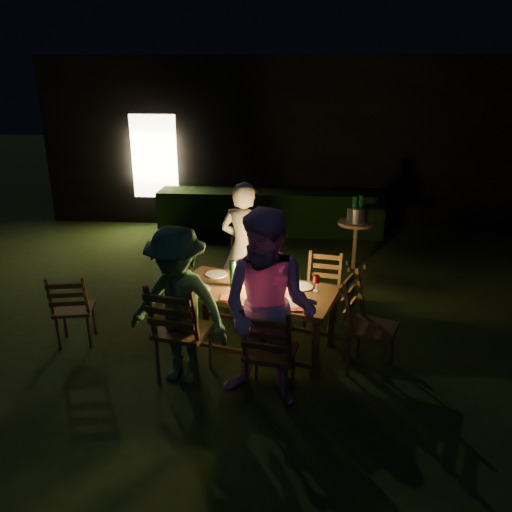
# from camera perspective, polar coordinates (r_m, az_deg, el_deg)

# --- Properties ---
(garden_envelope) EXTENTS (40.00, 40.00, 3.20)m
(garden_envelope) POSITION_cam_1_polar(r_m,az_deg,el_deg) (11.65, 4.84, 13.59)
(garden_envelope) COLOR black
(garden_envelope) RESTS_ON ground
(dining_table) EXTENTS (1.85, 1.27, 0.70)m
(dining_table) POSITION_cam_1_polar(r_m,az_deg,el_deg) (5.31, -0.16, -4.48)
(dining_table) COLOR #4E341A
(dining_table) RESTS_ON ground
(chair_near_left) EXTENTS (0.58, 0.61, 1.09)m
(chair_near_left) POSITION_cam_1_polar(r_m,az_deg,el_deg) (5.00, -8.31, -10.23)
(chair_near_left) COLOR #4E341A
(chair_near_left) RESTS_ON ground
(chair_near_right) EXTENTS (0.52, 0.55, 0.99)m
(chair_near_right) POSITION_cam_1_polar(r_m,az_deg,el_deg) (4.69, 1.63, -12.61)
(chair_near_right) COLOR #4E341A
(chair_near_right) RESTS_ON ground
(chair_far_left) EXTENTS (0.50, 0.53, 0.96)m
(chair_far_left) POSITION_cam_1_polar(r_m,az_deg,el_deg) (6.25, -1.47, -4.01)
(chair_far_left) COLOR #4E341A
(chair_far_left) RESTS_ON ground
(chair_far_right) EXTENTS (0.47, 0.50, 0.90)m
(chair_far_right) POSITION_cam_1_polar(r_m,az_deg,el_deg) (5.98, 7.46, -5.54)
(chair_far_right) COLOR #4E341A
(chair_far_right) RESTS_ON ground
(chair_end) EXTENTS (0.63, 0.61, 1.03)m
(chair_end) POSITION_cam_1_polar(r_m,az_deg,el_deg) (5.19, 12.79, -9.60)
(chair_end) COLOR #4E341A
(chair_end) RESTS_ON ground
(chair_spare) EXTENTS (0.48, 0.50, 0.89)m
(chair_spare) POSITION_cam_1_polar(r_m,az_deg,el_deg) (5.91, -19.95, -6.99)
(chair_spare) COLOR #4E341A
(chair_spare) RESTS_ON ground
(person_house_side) EXTENTS (0.69, 0.55, 1.66)m
(person_house_side) POSITION_cam_1_polar(r_m,az_deg,el_deg) (6.10, -1.32, 0.82)
(person_house_side) COLOR #F0E6CC
(person_house_side) RESTS_ON ground
(person_opp_right) EXTENTS (1.03, 0.90, 1.80)m
(person_opp_right) POSITION_cam_1_polar(r_m,az_deg,el_deg) (4.36, 1.46, -6.22)
(person_opp_right) COLOR #E89FDD
(person_opp_right) RESTS_ON ground
(person_opp_left) EXTENTS (1.13, 0.84, 1.57)m
(person_opp_left) POSITION_cam_1_polar(r_m,az_deg,el_deg) (4.75, -8.88, -5.74)
(person_opp_left) COLOR #32653D
(person_opp_left) RESTS_ON ground
(lantern) EXTENTS (0.16, 0.16, 0.35)m
(lantern) POSITION_cam_1_polar(r_m,az_deg,el_deg) (5.25, 0.54, -2.09)
(lantern) COLOR white
(lantern) RESTS_ON dining_table
(plate_far_left) EXTENTS (0.25, 0.25, 0.01)m
(plate_far_left) POSITION_cam_1_polar(r_m,az_deg,el_deg) (5.67, -4.55, -2.09)
(plate_far_left) COLOR white
(plate_far_left) RESTS_ON dining_table
(plate_near_left) EXTENTS (0.25, 0.25, 0.01)m
(plate_near_left) POSITION_cam_1_polar(r_m,az_deg,el_deg) (5.31, -6.59, -3.73)
(plate_near_left) COLOR white
(plate_near_left) RESTS_ON dining_table
(plate_far_right) EXTENTS (0.25, 0.25, 0.01)m
(plate_far_right) POSITION_cam_1_polar(r_m,az_deg,el_deg) (5.34, 5.21, -3.52)
(plate_far_right) COLOR white
(plate_far_right) RESTS_ON dining_table
(plate_near_right) EXTENTS (0.25, 0.25, 0.01)m
(plate_near_right) POSITION_cam_1_polar(r_m,az_deg,el_deg) (4.95, 3.79, -5.40)
(plate_near_right) COLOR white
(plate_near_right) RESTS_ON dining_table
(wineglass_a) EXTENTS (0.06, 0.06, 0.18)m
(wineglass_a) POSITION_cam_1_polar(r_m,az_deg,el_deg) (5.59, -1.99, -1.46)
(wineglass_a) COLOR #59070F
(wineglass_a) RESTS_ON dining_table
(wineglass_b) EXTENTS (0.06, 0.06, 0.18)m
(wineglass_b) POSITION_cam_1_polar(r_m,az_deg,el_deg) (5.43, -7.73, -2.29)
(wineglass_b) COLOR #59070F
(wineglass_b) RESTS_ON dining_table
(wineglass_c) EXTENTS (0.06, 0.06, 0.18)m
(wineglass_c) POSITION_cam_1_polar(r_m,az_deg,el_deg) (4.91, 1.92, -4.57)
(wineglass_c) COLOR #59070F
(wineglass_c) RESTS_ON dining_table
(wineglass_d) EXTENTS (0.06, 0.06, 0.18)m
(wineglass_d) POSITION_cam_1_polar(r_m,az_deg,el_deg) (5.23, 6.90, -3.12)
(wineglass_d) COLOR #59070F
(wineglass_d) RESTS_ON dining_table
(wineglass_e) EXTENTS (0.06, 0.06, 0.18)m
(wineglass_e) POSITION_cam_1_polar(r_m,az_deg,el_deg) (5.03, -2.47, -3.98)
(wineglass_e) COLOR silver
(wineglass_e) RESTS_ON dining_table
(bottle_table) EXTENTS (0.07, 0.07, 0.28)m
(bottle_table) POSITION_cam_1_polar(r_m,az_deg,el_deg) (5.32, -2.68, -2.02)
(bottle_table) COLOR #0F471E
(bottle_table) RESTS_ON dining_table
(napkin_left) EXTENTS (0.18, 0.14, 0.01)m
(napkin_left) POSITION_cam_1_polar(r_m,az_deg,el_deg) (5.06, -3.07, -4.83)
(napkin_left) COLOR red
(napkin_left) RESTS_ON dining_table
(napkin_right) EXTENTS (0.18, 0.14, 0.01)m
(napkin_right) POSITION_cam_1_polar(r_m,az_deg,el_deg) (4.86, 4.63, -5.96)
(napkin_right) COLOR red
(napkin_right) RESTS_ON dining_table
(phone) EXTENTS (0.14, 0.07, 0.01)m
(phone) POSITION_cam_1_polar(r_m,az_deg,el_deg) (5.27, -7.66, -3.97)
(phone) COLOR black
(phone) RESTS_ON dining_table
(side_table) EXTENTS (0.56, 0.56, 0.76)m
(side_table) POSITION_cam_1_polar(r_m,az_deg,el_deg) (7.72, 11.37, 3.22)
(side_table) COLOR brown
(side_table) RESTS_ON ground
(ice_bucket) EXTENTS (0.30, 0.30, 0.22)m
(ice_bucket) POSITION_cam_1_polar(r_m,az_deg,el_deg) (7.67, 11.47, 4.65)
(ice_bucket) COLOR #A5A8AD
(ice_bucket) RESTS_ON side_table
(bottle_bucket_a) EXTENTS (0.07, 0.07, 0.32)m
(bottle_bucket_a) POSITION_cam_1_polar(r_m,az_deg,el_deg) (7.61, 11.15, 4.95)
(bottle_bucket_a) COLOR #0F471E
(bottle_bucket_a) RESTS_ON side_table
(bottle_bucket_b) EXTENTS (0.07, 0.07, 0.32)m
(bottle_bucket_b) POSITION_cam_1_polar(r_m,az_deg,el_deg) (7.70, 11.84, 5.07)
(bottle_bucket_b) COLOR #0F471E
(bottle_bucket_b) RESTS_ON side_table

